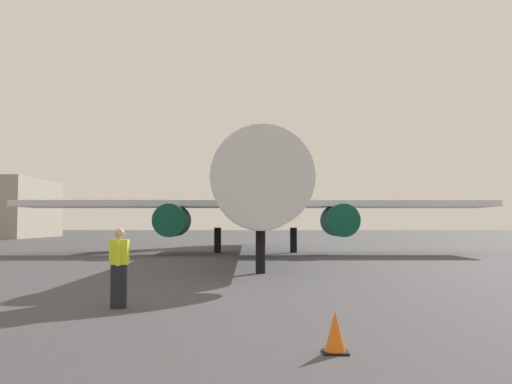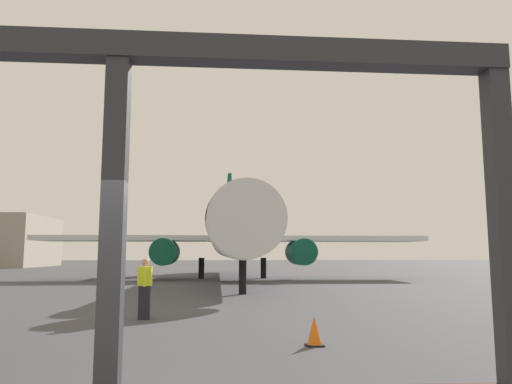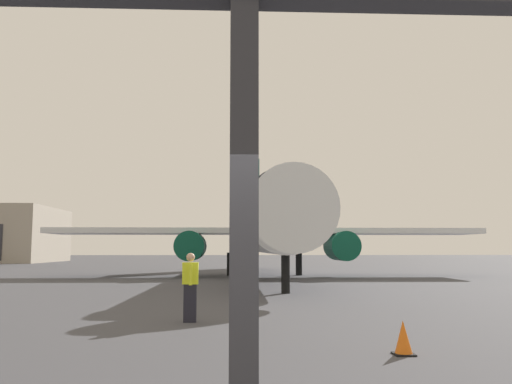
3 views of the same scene
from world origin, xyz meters
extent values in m
plane|color=#424247|center=(0.00, 40.00, 0.00)|extent=(220.00, 220.00, 0.00)
cylinder|color=silver|center=(2.12, 32.91, 3.31)|extent=(3.48, 30.35, 3.48)
cone|color=silver|center=(2.12, 16.43, 3.31)|extent=(3.30, 2.60, 3.30)
cylinder|color=black|center=(2.12, 18.33, 3.46)|extent=(3.55, 0.90, 3.55)
cube|color=silver|center=(-5.49, 32.54, 3.01)|extent=(13.48, 4.20, 0.36)
cube|color=silver|center=(9.73, 32.54, 3.01)|extent=(13.48, 4.20, 0.36)
cylinder|color=#0C4C38|center=(-2.82, 31.14, 2.01)|extent=(1.90, 3.20, 1.90)
cylinder|color=#0C4C38|center=(7.06, 31.14, 2.01)|extent=(1.90, 3.20, 1.90)
cube|color=#0C4C38|center=(2.12, 46.58, 7.45)|extent=(0.36, 4.40, 5.20)
cylinder|color=black|center=(2.12, 18.63, 0.79)|extent=(0.36, 0.36, 1.57)
cylinder|color=black|center=(-0.28, 33.54, 0.79)|extent=(0.44, 0.44, 1.57)
cylinder|color=black|center=(4.52, 33.54, 0.79)|extent=(0.44, 0.44, 1.57)
cube|color=black|center=(-1.16, 10.06, 0.47)|extent=(0.32, 0.20, 0.95)
cube|color=yellow|center=(-1.16, 10.06, 1.23)|extent=(0.40, 0.22, 0.55)
sphere|color=tan|center=(-1.16, 10.06, 1.63)|extent=(0.22, 0.22, 0.22)
cylinder|color=yellow|center=(-1.14, 9.82, 1.20)|extent=(0.09, 0.09, 0.52)
cylinder|color=yellow|center=(-1.18, 10.30, 1.20)|extent=(0.09, 0.09, 0.52)
cone|color=orange|center=(2.92, 5.71, 0.30)|extent=(0.32, 0.32, 0.59)
cube|color=black|center=(2.92, 5.71, 0.01)|extent=(0.36, 0.36, 0.03)
camera|label=1|loc=(1.68, -2.52, 1.86)|focal=40.00mm
camera|label=2|loc=(0.92, -4.36, 1.86)|focal=34.03mm
camera|label=3|loc=(-0.07, -3.73, 1.85)|focal=37.38mm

